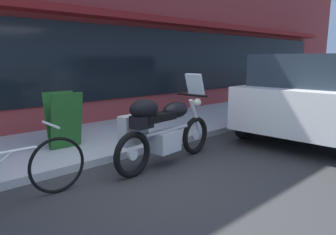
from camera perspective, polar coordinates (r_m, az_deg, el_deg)
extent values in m
plane|color=#2F2F2F|center=(4.24, 0.00, -12.22)|extent=(80.00, 80.00, 0.00)
cube|color=black|center=(10.60, 8.20, 10.09)|extent=(13.41, 0.06, 1.80)
cube|color=maroon|center=(10.51, 9.34, 16.06)|extent=(13.41, 0.60, 0.16)
cube|color=#B4B4B4|center=(12.95, 22.00, 2.90)|extent=(30.00, 2.56, 0.12)
torus|color=black|center=(5.48, 5.01, -3.28)|extent=(0.67, 0.15, 0.66)
cylinder|color=silver|center=(5.48, 5.01, -3.28)|extent=(0.17, 0.08, 0.16)
torus|color=black|center=(4.42, -6.51, -6.75)|extent=(0.67, 0.15, 0.66)
cylinder|color=silver|center=(4.42, -6.51, -6.75)|extent=(0.17, 0.08, 0.16)
cube|color=silver|center=(4.88, -0.51, -4.40)|extent=(0.47, 0.34, 0.32)
cylinder|color=silver|center=(4.87, -0.12, -2.36)|extent=(0.96, 0.15, 0.06)
ellipsoid|color=black|center=(4.96, 1.41, 1.41)|extent=(0.55, 0.33, 0.26)
cube|color=black|center=(4.66, -1.92, 0.06)|extent=(0.62, 0.30, 0.11)
cube|color=black|center=(4.44, -4.84, -0.79)|extent=(0.30, 0.25, 0.18)
cylinder|color=silver|center=(5.41, 5.06, 0.01)|extent=(0.35, 0.10, 0.67)
cylinder|color=black|center=(5.26, 4.35, 4.12)|extent=(0.10, 0.62, 0.04)
cube|color=silver|center=(5.30, 4.91, 6.12)|extent=(0.18, 0.33, 0.35)
sphere|color=#EAEACC|center=(5.40, 5.36, 2.78)|extent=(0.14, 0.14, 0.14)
cube|color=#B4B4B4|center=(4.68, -6.40, -2.23)|extent=(0.46, 0.24, 0.44)
cube|color=black|center=(4.76, -7.19, -2.00)|extent=(0.37, 0.05, 0.03)
ellipsoid|color=black|center=(4.44, -4.41, 1.58)|extent=(0.51, 0.37, 0.28)
torus|color=black|center=(4.13, -19.57, -8.21)|extent=(0.71, 0.05, 0.71)
cylinder|color=silver|center=(3.89, -26.88, -5.60)|extent=(0.57, 0.04, 0.04)
cylinder|color=silver|center=(3.98, -20.70, -1.23)|extent=(0.03, 0.48, 0.03)
cube|color=silver|center=(7.63, 26.07, 2.72)|extent=(4.58, 2.22, 0.80)
cube|color=#232D38|center=(7.32, 25.90, 7.97)|extent=(3.14, 1.89, 0.60)
cylinder|color=black|center=(9.36, 22.97, 1.77)|extent=(0.67, 0.27, 0.66)
cylinder|color=black|center=(6.71, 14.23, -0.97)|extent=(0.67, 0.27, 0.66)
cube|color=#1E511E|center=(5.58, -18.04, -0.59)|extent=(0.55, 0.20, 0.97)
cube|color=#1E511E|center=(5.78, -18.96, -0.27)|extent=(0.55, 0.20, 0.97)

